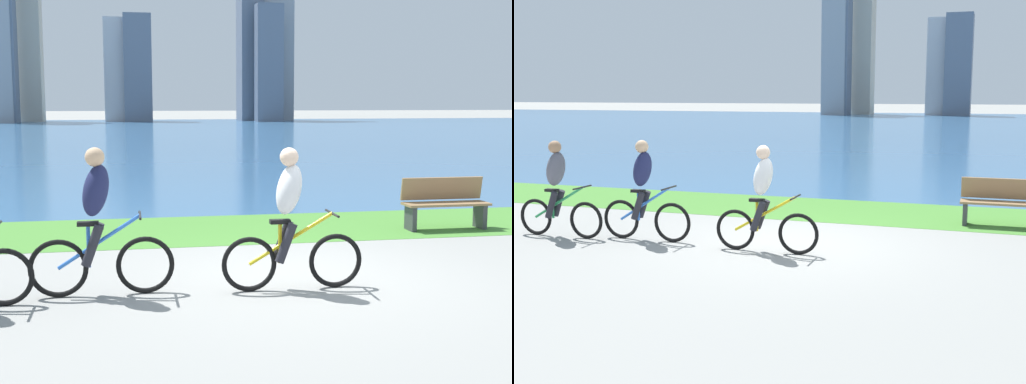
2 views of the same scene
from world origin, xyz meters
The scene contains 7 objects.
ground_plane centered at (0.00, 0.00, 0.00)m, with size 300.00×300.00×0.00m, color gray.
grass_strip_bayside centered at (0.00, 3.51, 0.00)m, with size 120.00×2.83×0.01m, color #478433.
bay_water_surface centered at (0.00, 40.51, 0.00)m, with size 300.00×71.16×0.00m, color #386693.
cyclist_lead centered at (-0.17, -0.52, 0.84)m, with size 1.71×0.52×1.70m.
cyclist_trailing centered at (-2.39, -0.37, 0.84)m, with size 1.66×0.52×1.72m.
bench_near_path centered at (3.40, 2.86, 0.45)m, with size 1.50×0.47×0.90m.
city_skyline_far_shore centered at (-0.03, 68.79, 8.44)m, with size 32.72×7.58×19.72m.
Camera 1 is at (-2.02, -8.38, 2.23)m, focal length 48.76 mm.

